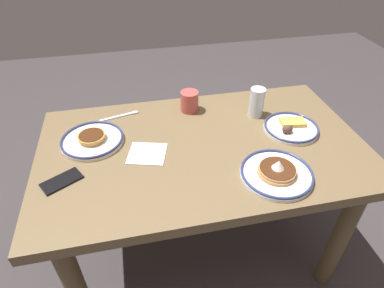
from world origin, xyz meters
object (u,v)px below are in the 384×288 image
at_px(plate_center_pancakes, 291,128).
at_px(plate_far_companion, 277,173).
at_px(drinking_glass, 256,104).
at_px(paper_napkin, 147,154).
at_px(coffee_mug, 189,101).
at_px(plate_near_main, 92,140).
at_px(cell_phone, 62,181).
at_px(fork_near, 120,116).

height_order(plate_center_pancakes, plate_far_companion, plate_far_companion).
bearing_deg(drinking_glass, plate_center_pancakes, 126.24).
bearing_deg(paper_napkin, coffee_mug, -128.37).
xyz_separation_m(plate_near_main, plate_far_companion, (-0.68, 0.36, 0.00)).
bearing_deg(cell_phone, drinking_glass, 167.94).
bearing_deg(plate_center_pancakes, drinking_glass, -53.76).
bearing_deg(paper_napkin, fork_near, -71.81).
bearing_deg(plate_near_main, plate_center_pancakes, 173.82).
height_order(paper_napkin, fork_near, fork_near).
distance_m(plate_near_main, drinking_glass, 0.76).
distance_m(coffee_mug, fork_near, 0.34).
bearing_deg(plate_far_companion, drinking_glass, -100.05).
bearing_deg(plate_center_pancakes, plate_far_companion, 55.00).
relative_size(paper_napkin, fork_near, 0.79).
relative_size(coffee_mug, cell_phone, 0.84).
bearing_deg(plate_near_main, drinking_glass, -175.61).
bearing_deg(drinking_glass, plate_near_main, 4.39).
distance_m(plate_center_pancakes, plate_far_companion, 0.32).
xyz_separation_m(plate_center_pancakes, cell_phone, (0.97, 0.13, -0.01)).
bearing_deg(drinking_glass, cell_phone, 17.98).
height_order(coffee_mug, paper_napkin, coffee_mug).
xyz_separation_m(drinking_glass, cell_phone, (0.86, 0.28, -0.06)).
xyz_separation_m(plate_far_companion, coffee_mug, (0.23, -0.53, 0.03)).
height_order(plate_near_main, cell_phone, plate_near_main).
xyz_separation_m(plate_near_main, drinking_glass, (-0.76, -0.06, 0.05)).
bearing_deg(plate_far_companion, paper_napkin, -26.61).
height_order(plate_center_pancakes, cell_phone, plate_center_pancakes).
bearing_deg(cell_phone, coffee_mug, -175.15).
distance_m(drinking_glass, cell_phone, 0.91).
height_order(plate_center_pancakes, drinking_glass, drinking_glass).
xyz_separation_m(plate_center_pancakes, plate_far_companion, (0.19, 0.26, 0.00)).
bearing_deg(fork_near, plate_far_companion, 136.37).
distance_m(cell_phone, fork_near, 0.46).
height_order(plate_near_main, drinking_glass, drinking_glass).
distance_m(plate_center_pancakes, fork_near, 0.80).
bearing_deg(paper_napkin, plate_far_companion, 153.39).
relative_size(plate_center_pancakes, paper_napkin, 1.62).
relative_size(coffee_mug, fork_near, 0.64).
distance_m(drinking_glass, paper_napkin, 0.57).
xyz_separation_m(cell_phone, paper_napkin, (-0.33, -0.09, -0.00)).
height_order(plate_center_pancakes, paper_napkin, plate_center_pancakes).
height_order(plate_far_companion, coffee_mug, coffee_mug).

